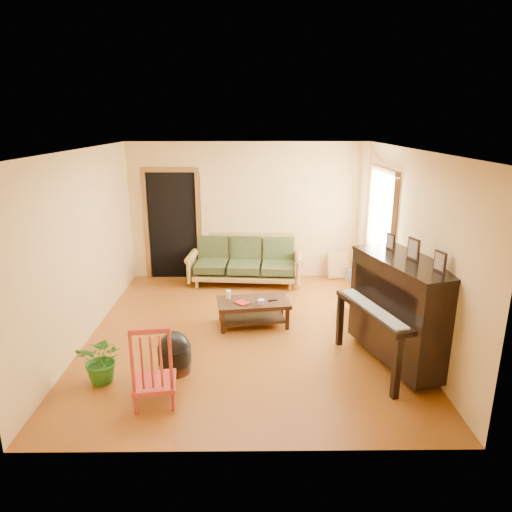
{
  "coord_description": "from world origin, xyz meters",
  "views": [
    {
      "loc": [
        0.06,
        -6.06,
        2.96
      ],
      "look_at": [
        0.13,
        0.2,
        1.1
      ],
      "focal_mm": 32.0,
      "sensor_mm": 36.0,
      "label": 1
    }
  ],
  "objects_px": {
    "sofa": "(245,261)",
    "armchair": "(372,295)",
    "ceramic_crock": "(350,274)",
    "piano": "(403,313)",
    "footstool": "(175,357)",
    "red_chair": "(153,362)",
    "potted_plant": "(102,359)",
    "coffee_table": "(253,313)"
  },
  "relations": [
    {
      "from": "sofa",
      "to": "armchair",
      "type": "height_order",
      "value": "sofa"
    },
    {
      "from": "sofa",
      "to": "ceramic_crock",
      "type": "bearing_deg",
      "value": 9.84
    },
    {
      "from": "piano",
      "to": "footstool",
      "type": "distance_m",
      "value": 2.87
    },
    {
      "from": "footstool",
      "to": "red_chair",
      "type": "xyz_separation_m",
      "value": [
        -0.11,
        -0.63,
        0.29
      ]
    },
    {
      "from": "armchair",
      "to": "footstool",
      "type": "distance_m",
      "value": 3.17
    },
    {
      "from": "piano",
      "to": "red_chair",
      "type": "distance_m",
      "value": 3.05
    },
    {
      "from": "armchair",
      "to": "ceramic_crock",
      "type": "xyz_separation_m",
      "value": [
        0.07,
        1.85,
        -0.28
      ]
    },
    {
      "from": "piano",
      "to": "ceramic_crock",
      "type": "xyz_separation_m",
      "value": [
        0.03,
        3.17,
        -0.57
      ]
    },
    {
      "from": "armchair",
      "to": "potted_plant",
      "type": "xyz_separation_m",
      "value": [
        -3.59,
        -1.73,
        -0.1
      ]
    },
    {
      "from": "sofa",
      "to": "coffee_table",
      "type": "xyz_separation_m",
      "value": [
        0.15,
        -1.84,
        -0.25
      ]
    },
    {
      "from": "sofa",
      "to": "footstool",
      "type": "distance_m",
      "value": 3.28
    },
    {
      "from": "armchair",
      "to": "ceramic_crock",
      "type": "distance_m",
      "value": 1.87
    },
    {
      "from": "footstool",
      "to": "potted_plant",
      "type": "bearing_deg",
      "value": -164.62
    },
    {
      "from": "coffee_table",
      "to": "piano",
      "type": "relative_size",
      "value": 0.69
    },
    {
      "from": "coffee_table",
      "to": "footstool",
      "type": "distance_m",
      "value": 1.64
    },
    {
      "from": "coffee_table",
      "to": "armchair",
      "type": "bearing_deg",
      "value": 5.64
    },
    {
      "from": "armchair",
      "to": "ceramic_crock",
      "type": "bearing_deg",
      "value": 97.28
    },
    {
      "from": "piano",
      "to": "red_chair",
      "type": "xyz_separation_m",
      "value": [
        -2.93,
        -0.82,
        -0.2
      ]
    },
    {
      "from": "piano",
      "to": "potted_plant",
      "type": "relative_size",
      "value": 2.63
    },
    {
      "from": "piano",
      "to": "footstool",
      "type": "height_order",
      "value": "piano"
    },
    {
      "from": "ceramic_crock",
      "to": "potted_plant",
      "type": "distance_m",
      "value": 5.12
    },
    {
      "from": "potted_plant",
      "to": "coffee_table",
      "type": "bearing_deg",
      "value": 41.3
    },
    {
      "from": "coffee_table",
      "to": "piano",
      "type": "distance_m",
      "value": 2.23
    },
    {
      "from": "footstool",
      "to": "potted_plant",
      "type": "height_order",
      "value": "potted_plant"
    },
    {
      "from": "sofa",
      "to": "piano",
      "type": "relative_size",
      "value": 1.35
    },
    {
      "from": "armchair",
      "to": "potted_plant",
      "type": "distance_m",
      "value": 3.98
    },
    {
      "from": "sofa",
      "to": "footstool",
      "type": "height_order",
      "value": "sofa"
    },
    {
      "from": "footstool",
      "to": "ceramic_crock",
      "type": "bearing_deg",
      "value": 49.62
    },
    {
      "from": "red_chair",
      "to": "footstool",
      "type": "bearing_deg",
      "value": 72.07
    },
    {
      "from": "ceramic_crock",
      "to": "sofa",
      "type": "bearing_deg",
      "value": -174.78
    },
    {
      "from": "piano",
      "to": "red_chair",
      "type": "relative_size",
      "value": 1.61
    },
    {
      "from": "ceramic_crock",
      "to": "potted_plant",
      "type": "relative_size",
      "value": 0.38
    },
    {
      "from": "piano",
      "to": "ceramic_crock",
      "type": "height_order",
      "value": "piano"
    },
    {
      "from": "potted_plant",
      "to": "piano",
      "type": "bearing_deg",
      "value": 6.49
    },
    {
      "from": "coffee_table",
      "to": "ceramic_crock",
      "type": "bearing_deg",
      "value": 46.99
    },
    {
      "from": "ceramic_crock",
      "to": "armchair",
      "type": "bearing_deg",
      "value": -92.21
    },
    {
      "from": "potted_plant",
      "to": "sofa",
      "type": "bearing_deg",
      "value": 64.55
    },
    {
      "from": "armchair",
      "to": "red_chair",
      "type": "distance_m",
      "value": 3.6
    },
    {
      "from": "footstool",
      "to": "red_chair",
      "type": "relative_size",
      "value": 0.42
    },
    {
      "from": "armchair",
      "to": "footstool",
      "type": "xyz_separation_m",
      "value": [
        -2.78,
        -1.51,
        -0.2
      ]
    },
    {
      "from": "potted_plant",
      "to": "armchair",
      "type": "bearing_deg",
      "value": 25.77
    },
    {
      "from": "ceramic_crock",
      "to": "piano",
      "type": "bearing_deg",
      "value": -90.63
    }
  ]
}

